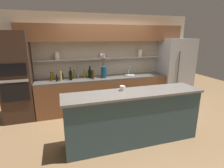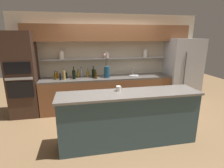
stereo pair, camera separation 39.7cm
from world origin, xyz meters
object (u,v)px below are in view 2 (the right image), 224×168
object	(u,v)px
bottle_oil_0	(78,74)
bottle_sauce_1	(60,77)
sink_fixture	(134,75)
refrigerator	(182,72)
bottle_oil_10	(55,76)
bottle_wine_3	(94,73)
bottle_wine_8	(74,74)
bottle_wine_4	(93,73)
bottle_spirit_2	(81,73)
bottle_sauce_5	(66,76)
bottle_sauce_9	(57,75)
bottle_spirit_6	(96,75)
coffee_mug	(118,88)
bottle_spirit_7	(64,75)
flower_vase	(107,71)
bottle_oil_11	(88,74)
oven_tower	(23,75)

from	to	relation	value
bottle_oil_0	bottle_sauce_1	bearing A→B (deg)	-154.65
sink_fixture	refrigerator	bearing A→B (deg)	-1.90
bottle_oil_10	bottle_wine_3	bearing A→B (deg)	2.25
bottle_wine_8	bottle_wine_4	bearing A→B (deg)	20.21
bottle_spirit_2	bottle_sauce_5	bearing A→B (deg)	-170.45
bottle_sauce_9	bottle_oil_10	world-z (taller)	bottle_oil_10
bottle_wine_4	bottle_spirit_6	world-z (taller)	bottle_wine_4
coffee_mug	bottle_spirit_7	bearing A→B (deg)	124.95
flower_vase	bottle_wine_4	distance (m)	0.41
bottle_spirit_7	bottle_sauce_9	xyz separation A→B (m)	(-0.19, 0.19, -0.04)
bottle_wine_4	flower_vase	bearing A→B (deg)	-28.64
refrigerator	bottle_sauce_1	distance (m)	3.48
refrigerator	bottle_sauce_5	xyz separation A→B (m)	(-3.34, 0.11, 0.02)
bottle_oil_10	bottle_oil_11	world-z (taller)	bottle_oil_10
bottle_oil_0	bottle_sauce_5	size ratio (longest dim) A/B	1.26
bottle_sauce_5	coffee_mug	distance (m)	1.96
refrigerator	bottle_oil_0	xyz separation A→B (m)	(-3.03, 0.17, 0.03)
bottle_oil_10	coffee_mug	size ratio (longest dim) A/B	2.07
bottle_oil_11	coffee_mug	distance (m)	1.77
bottle_spirit_6	bottle_oil_11	xyz separation A→B (m)	(-0.20, 0.23, -0.01)
bottle_wine_3	bottle_wine_8	bearing A→B (deg)	-174.01
bottle_spirit_7	refrigerator	bearing A→B (deg)	0.26
bottle_sauce_5	bottle_wine_8	bearing A→B (deg)	-30.07
bottle_sauce_1	bottle_sauce_5	size ratio (longest dim) A/B	1.01
bottle_oil_0	bottle_sauce_9	world-z (taller)	bottle_oil_0
bottle_oil_0	bottle_sauce_1	distance (m)	0.50
oven_tower	bottle_wine_8	bearing A→B (deg)	-1.91
bottle_oil_0	bottle_oil_11	xyz separation A→B (m)	(0.25, -0.01, -0.00)
oven_tower	bottle_sauce_9	xyz separation A→B (m)	(0.82, 0.13, -0.07)
bottle_sauce_5	refrigerator	bearing A→B (deg)	-1.89
oven_tower	flower_vase	distance (m)	2.13
oven_tower	bottle_oil_11	world-z (taller)	oven_tower
refrigerator	bottle_wine_8	world-z (taller)	refrigerator
bottle_oil_0	bottle_spirit_6	world-z (taller)	bottle_spirit_6
oven_tower	bottle_wine_4	bearing A→B (deg)	4.87
coffee_mug	bottle_sauce_9	bearing A→B (deg)	126.23
flower_vase	bottle_wine_3	bearing A→B (deg)	171.45
bottle_sauce_5	coffee_mug	bearing A→B (deg)	-58.29
sink_fixture	coffee_mug	bearing A→B (deg)	-117.23
bottle_oil_0	bottle_spirit_2	distance (m)	0.09
bottle_wine_8	bottle_sauce_9	world-z (taller)	bottle_wine_8
bottle_spirit_7	bottle_sauce_9	world-z (taller)	bottle_spirit_7
refrigerator	bottle_wine_3	xyz separation A→B (m)	(-2.62, 0.05, 0.07)
coffee_mug	bottle_wine_3	bearing A→B (deg)	100.97
flower_vase	bottle_spirit_7	world-z (taller)	flower_vase
sink_fixture	bottle_spirit_7	world-z (taller)	bottle_spirit_7
sink_fixture	bottle_wine_8	bearing A→B (deg)	-178.12
bottle_sauce_1	bottle_wine_4	bearing A→B (deg)	15.06
bottle_wine_3	coffee_mug	world-z (taller)	bottle_wine_3
flower_vase	bottle_wine_8	distance (m)	0.88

